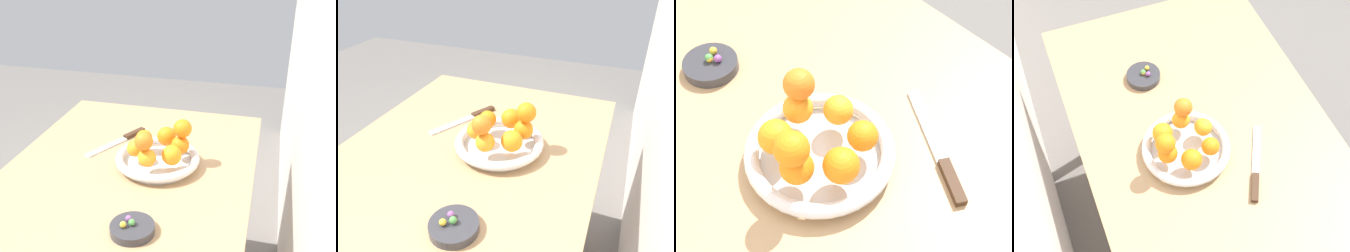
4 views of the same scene
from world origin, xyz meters
The scene contains 17 objects.
ground_plane centered at (0.00, 0.00, 0.00)m, with size 6.00×6.00×0.00m, color slate.
dining_table centered at (0.00, 0.00, 0.65)m, with size 1.10×0.76×0.74m.
fruit_bowl centered at (-0.10, 0.08, 0.76)m, with size 0.26×0.26×0.04m.
candy_dish centered at (0.22, 0.11, 0.75)m, with size 0.11×0.11×0.02m, color #333338.
orange_0 centered at (-0.15, 0.03, 0.81)m, with size 0.05×0.05×0.05m, color orange.
orange_1 centered at (-0.08, 0.02, 0.81)m, with size 0.05×0.05×0.05m, color orange.
orange_2 centered at (-0.03, 0.07, 0.81)m, with size 0.05×0.05×0.05m, color orange.
orange_3 centered at (-0.06, 0.14, 0.81)m, with size 0.06×0.06×0.06m, color orange.
orange_4 centered at (-0.13, 0.15, 0.81)m, with size 0.06×0.06×0.06m, color orange.
orange_5 centered at (-0.17, 0.09, 0.81)m, with size 0.06×0.06×0.06m, color orange.
orange_6 centered at (-0.13, 0.16, 0.87)m, with size 0.06×0.06×0.06m, color orange.
orange_7 centered at (-0.03, 0.06, 0.86)m, with size 0.05×0.05×0.05m, color orange.
candy_ball_0 centered at (0.23, 0.09, 0.77)m, with size 0.02×0.02×0.02m, color gold.
candy_ball_1 centered at (0.22, 0.11, 0.77)m, with size 0.02×0.02×0.02m, color gold.
candy_ball_2 centered at (0.22, 0.11, 0.77)m, with size 0.02×0.02×0.02m, color #4C9947.
candy_ball_3 centered at (0.21, 0.09, 0.77)m, with size 0.02×0.02×0.02m, color #8C4C99.
knife centered at (-0.23, -0.08, 0.75)m, with size 0.24×0.14×0.01m.
Camera 4 is at (-0.87, 0.39, 2.03)m, focal length 55.00 mm.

